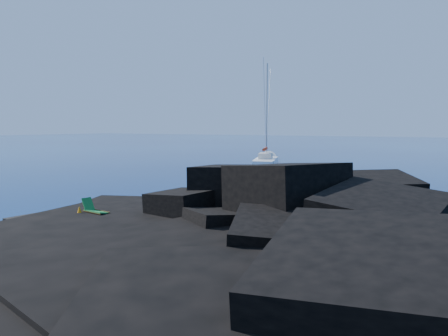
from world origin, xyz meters
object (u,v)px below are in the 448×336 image
object	(u,v)px
marker_cone	(79,212)
sailboat	(266,165)
deck_chair	(96,208)
sunbather	(137,214)

from	to	relation	value
marker_cone	sailboat	bearing A→B (deg)	99.86
deck_chair	sunbather	xyz separation A→B (m)	(1.80, 1.18, -0.38)
sunbather	marker_cone	size ratio (longest dim) A/B	2.68
deck_chair	sailboat	bearing A→B (deg)	108.40
sailboat	sunbather	distance (m)	35.96
deck_chair	marker_cone	xyz separation A→B (m)	(-0.75, -0.46, -0.23)
sailboat	deck_chair	bearing A→B (deg)	-98.88
sailboat	marker_cone	size ratio (longest dim) A/B	21.19
sunbather	deck_chair	bearing A→B (deg)	178.25
sailboat	marker_cone	bearing A→B (deg)	-100.15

